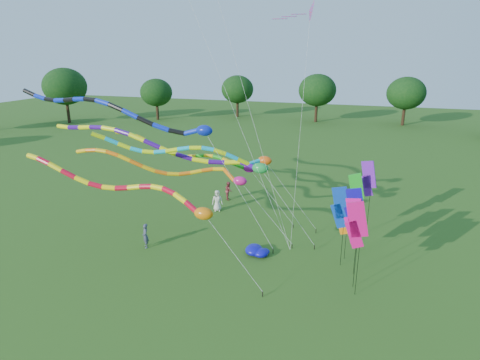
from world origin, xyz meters
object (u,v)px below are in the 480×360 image
(tube_kite_orange, at_px, (180,169))
(person_b, at_px, (145,236))
(tube_kite_red, at_px, (138,192))
(person_c, at_px, (229,191))
(blue_nylon_heap, at_px, (260,249))
(person_a, at_px, (217,201))

(tube_kite_orange, distance_m, person_b, 4.75)
(tube_kite_red, bearing_deg, person_c, 90.68)
(blue_nylon_heap, bearing_deg, tube_kite_red, -146.38)
(person_b, bearing_deg, person_c, 128.62)
(tube_kite_orange, xyz_separation_m, person_b, (-1.93, -1.43, -4.11))
(tube_kite_red, xyz_separation_m, blue_nylon_heap, (5.75, 3.82, -4.40))
(tube_kite_red, height_order, person_a, tube_kite_red)
(tube_kite_red, bearing_deg, person_b, 123.07)
(tube_kite_red, bearing_deg, blue_nylon_heap, 38.00)
(person_b, bearing_deg, blue_nylon_heap, 62.37)
(blue_nylon_heap, xyz_separation_m, person_a, (-4.94, 5.64, 0.58))
(tube_kite_orange, height_order, person_c, tube_kite_orange)
(person_a, distance_m, person_b, 7.41)
(tube_kite_red, distance_m, blue_nylon_heap, 8.18)
(tube_kite_red, xyz_separation_m, person_a, (0.80, 9.46, -3.82))
(tube_kite_orange, xyz_separation_m, person_c, (0.14, 8.35, -4.13))
(tube_kite_orange, height_order, blue_nylon_heap, tube_kite_orange)
(tube_kite_orange, relative_size, person_a, 7.90)
(person_b, height_order, person_c, person_b)
(tube_kite_red, distance_m, person_c, 12.76)
(blue_nylon_heap, height_order, person_a, person_a)
(tube_kite_orange, height_order, person_a, tube_kite_orange)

